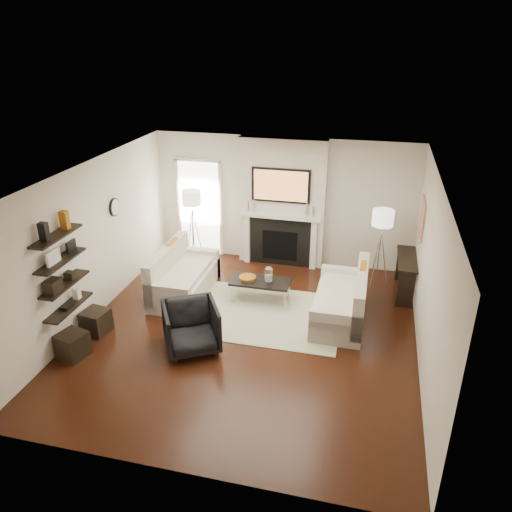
% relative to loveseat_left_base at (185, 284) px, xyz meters
% --- Properties ---
extents(room_envelope, '(6.00, 6.00, 6.00)m').
position_rel_loveseat_left_base_xyz_m(room_envelope, '(1.51, -1.03, 1.14)').
color(room_envelope, black).
rests_on(room_envelope, ground).
extents(chimney_breast, '(1.80, 0.25, 2.70)m').
position_rel_loveseat_left_base_xyz_m(chimney_breast, '(1.51, 1.84, 1.14)').
color(chimney_breast, silver).
rests_on(chimney_breast, floor).
extents(fireplace_surround, '(1.30, 0.02, 1.04)m').
position_rel_loveseat_left_base_xyz_m(fireplace_surround, '(1.51, 1.71, 0.31)').
color(fireplace_surround, black).
rests_on(fireplace_surround, floor).
extents(firebox, '(0.75, 0.02, 0.65)m').
position_rel_loveseat_left_base_xyz_m(firebox, '(1.51, 1.70, 0.24)').
color(firebox, black).
rests_on(firebox, floor).
extents(mantel_pilaster_l, '(0.12, 0.08, 1.10)m').
position_rel_loveseat_left_base_xyz_m(mantel_pilaster_l, '(0.79, 1.68, 0.34)').
color(mantel_pilaster_l, white).
rests_on(mantel_pilaster_l, floor).
extents(mantel_pilaster_r, '(0.12, 0.08, 1.10)m').
position_rel_loveseat_left_base_xyz_m(mantel_pilaster_r, '(2.23, 1.68, 0.34)').
color(mantel_pilaster_r, white).
rests_on(mantel_pilaster_r, floor).
extents(mantel_shelf, '(1.70, 0.18, 0.07)m').
position_rel_loveseat_left_base_xyz_m(mantel_shelf, '(1.51, 1.66, 0.91)').
color(mantel_shelf, white).
rests_on(mantel_shelf, chimney_breast).
extents(tv_body, '(1.20, 0.06, 0.70)m').
position_rel_loveseat_left_base_xyz_m(tv_body, '(1.51, 1.68, 1.57)').
color(tv_body, black).
rests_on(tv_body, chimney_breast).
extents(tv_screen, '(1.10, 0.00, 0.62)m').
position_rel_loveseat_left_base_xyz_m(tv_screen, '(1.51, 1.65, 1.57)').
color(tv_screen, '#BF723F').
rests_on(tv_screen, tv_body).
extents(candlestick_l_tall, '(0.04, 0.04, 0.30)m').
position_rel_loveseat_left_base_xyz_m(candlestick_l_tall, '(0.96, 1.67, 1.09)').
color(candlestick_l_tall, silver).
rests_on(candlestick_l_tall, mantel_shelf).
extents(candlestick_l_short, '(0.04, 0.04, 0.24)m').
position_rel_loveseat_left_base_xyz_m(candlestick_l_short, '(0.83, 1.67, 1.06)').
color(candlestick_l_short, silver).
rests_on(candlestick_l_short, mantel_shelf).
extents(candlestick_r_tall, '(0.04, 0.04, 0.30)m').
position_rel_loveseat_left_base_xyz_m(candlestick_r_tall, '(2.06, 1.67, 1.09)').
color(candlestick_r_tall, silver).
rests_on(candlestick_r_tall, mantel_shelf).
extents(candlestick_r_short, '(0.04, 0.04, 0.24)m').
position_rel_loveseat_left_base_xyz_m(candlestick_r_short, '(2.19, 1.67, 1.06)').
color(candlestick_r_short, silver).
rests_on(candlestick_r_short, mantel_shelf).
extents(hallway_panel, '(0.90, 0.02, 2.10)m').
position_rel_loveseat_left_base_xyz_m(hallway_panel, '(-0.34, 1.95, 0.84)').
color(hallway_panel, white).
rests_on(hallway_panel, floor).
extents(door_trim_l, '(0.06, 0.06, 2.16)m').
position_rel_loveseat_left_base_xyz_m(door_trim_l, '(-0.82, 1.93, 0.84)').
color(door_trim_l, white).
rests_on(door_trim_l, floor).
extents(door_trim_r, '(0.06, 0.06, 2.16)m').
position_rel_loveseat_left_base_xyz_m(door_trim_r, '(0.14, 1.93, 0.84)').
color(door_trim_r, white).
rests_on(door_trim_r, floor).
extents(door_trim_top, '(1.02, 0.06, 0.06)m').
position_rel_loveseat_left_base_xyz_m(door_trim_top, '(-0.34, 1.93, 1.92)').
color(door_trim_top, white).
rests_on(door_trim_top, wall_back).
extents(rug, '(2.60, 2.00, 0.01)m').
position_rel_loveseat_left_base_xyz_m(rug, '(1.72, -0.40, -0.20)').
color(rug, '#B5B094').
rests_on(rug, floor).
extents(loveseat_left_base, '(0.85, 1.80, 0.42)m').
position_rel_loveseat_left_base_xyz_m(loveseat_left_base, '(0.00, 0.00, 0.00)').
color(loveseat_left_base, beige).
rests_on(loveseat_left_base, floor).
extents(loveseat_left_back, '(0.18, 1.80, 0.80)m').
position_rel_loveseat_left_base_xyz_m(loveseat_left_back, '(-0.33, 0.00, 0.32)').
color(loveseat_left_back, beige).
rests_on(loveseat_left_back, floor).
extents(loveseat_left_arm_n, '(0.85, 0.18, 0.60)m').
position_rel_loveseat_left_base_xyz_m(loveseat_left_arm_n, '(0.00, -0.81, 0.09)').
color(loveseat_left_arm_n, beige).
rests_on(loveseat_left_arm_n, floor).
extents(loveseat_left_arm_s, '(0.85, 0.18, 0.60)m').
position_rel_loveseat_left_base_xyz_m(loveseat_left_arm_s, '(0.00, 0.81, 0.09)').
color(loveseat_left_arm_s, beige).
rests_on(loveseat_left_arm_s, floor).
extents(loveseat_left_cushion, '(0.63, 1.44, 0.10)m').
position_rel_loveseat_left_base_xyz_m(loveseat_left_cushion, '(0.05, 0.00, 0.26)').
color(loveseat_left_cushion, beige).
rests_on(loveseat_left_cushion, loveseat_left_base).
extents(pillow_left_orange, '(0.10, 0.42, 0.42)m').
position_rel_loveseat_left_base_xyz_m(pillow_left_orange, '(-0.33, 0.30, 0.52)').
color(pillow_left_orange, '#A86114').
rests_on(pillow_left_orange, loveseat_left_cushion).
extents(pillow_left_charcoal, '(0.10, 0.40, 0.40)m').
position_rel_loveseat_left_base_xyz_m(pillow_left_charcoal, '(-0.33, -0.30, 0.51)').
color(pillow_left_charcoal, black).
rests_on(pillow_left_charcoal, loveseat_left_cushion).
extents(loveseat_right_base, '(0.85, 1.80, 0.42)m').
position_rel_loveseat_left_base_xyz_m(loveseat_right_base, '(2.96, -0.21, 0.00)').
color(loveseat_right_base, beige).
rests_on(loveseat_right_base, floor).
extents(loveseat_right_back, '(0.18, 1.80, 0.80)m').
position_rel_loveseat_left_base_xyz_m(loveseat_right_back, '(3.29, -0.21, 0.32)').
color(loveseat_right_back, beige).
rests_on(loveseat_right_back, floor).
extents(loveseat_right_arm_n, '(0.85, 0.18, 0.60)m').
position_rel_loveseat_left_base_xyz_m(loveseat_right_arm_n, '(2.96, -1.02, 0.09)').
color(loveseat_right_arm_n, beige).
rests_on(loveseat_right_arm_n, floor).
extents(loveseat_right_arm_s, '(0.85, 0.18, 0.60)m').
position_rel_loveseat_left_base_xyz_m(loveseat_right_arm_s, '(2.96, 0.60, 0.09)').
color(loveseat_right_arm_s, beige).
rests_on(loveseat_right_arm_s, floor).
extents(loveseat_right_cushion, '(0.63, 1.44, 0.10)m').
position_rel_loveseat_left_base_xyz_m(loveseat_right_cushion, '(2.91, -0.21, 0.26)').
color(loveseat_right_cushion, beige).
rests_on(loveseat_right_cushion, loveseat_right_base).
extents(pillow_right_orange, '(0.10, 0.42, 0.42)m').
position_rel_loveseat_left_base_xyz_m(pillow_right_orange, '(3.29, 0.09, 0.52)').
color(pillow_right_orange, '#A86114').
rests_on(pillow_right_orange, loveseat_right_cushion).
extents(pillow_right_charcoal, '(0.10, 0.40, 0.40)m').
position_rel_loveseat_left_base_xyz_m(pillow_right_charcoal, '(3.29, -0.51, 0.51)').
color(pillow_right_charcoal, black).
rests_on(pillow_right_charcoal, loveseat_right_cushion).
extents(coffee_table, '(1.10, 0.55, 0.04)m').
position_rel_loveseat_left_base_xyz_m(coffee_table, '(1.47, 0.08, 0.19)').
color(coffee_table, black).
rests_on(coffee_table, floor).
extents(coffee_leg_nw, '(0.02, 0.02, 0.38)m').
position_rel_loveseat_left_base_xyz_m(coffee_leg_nw, '(0.97, -0.14, -0.02)').
color(coffee_leg_nw, silver).
rests_on(coffee_leg_nw, floor).
extents(coffee_leg_ne, '(0.02, 0.02, 0.38)m').
position_rel_loveseat_left_base_xyz_m(coffee_leg_ne, '(1.97, -0.14, -0.02)').
color(coffee_leg_ne, silver).
rests_on(coffee_leg_ne, floor).
extents(coffee_leg_sw, '(0.02, 0.02, 0.38)m').
position_rel_loveseat_left_base_xyz_m(coffee_leg_sw, '(0.97, 0.30, -0.02)').
color(coffee_leg_sw, silver).
rests_on(coffee_leg_sw, floor).
extents(coffee_leg_se, '(0.02, 0.02, 0.38)m').
position_rel_loveseat_left_base_xyz_m(coffee_leg_se, '(1.97, 0.30, -0.02)').
color(coffee_leg_se, silver).
rests_on(coffee_leg_se, floor).
extents(hurricane_glass, '(0.15, 0.15, 0.26)m').
position_rel_loveseat_left_base_xyz_m(hurricane_glass, '(1.62, 0.08, 0.35)').
color(hurricane_glass, white).
rests_on(hurricane_glass, coffee_table).
extents(hurricane_candle, '(0.09, 0.09, 0.14)m').
position_rel_loveseat_left_base_xyz_m(hurricane_candle, '(1.62, 0.08, 0.29)').
color(hurricane_candle, white).
rests_on(hurricane_candle, coffee_table).
extents(copper_bowl, '(0.32, 0.32, 0.05)m').
position_rel_loveseat_left_base_xyz_m(copper_bowl, '(1.22, 0.08, 0.24)').
color(copper_bowl, '#B2701D').
rests_on(copper_bowl, coffee_table).
extents(armchair, '(1.09, 1.07, 0.84)m').
position_rel_loveseat_left_base_xyz_m(armchair, '(0.76, -1.67, 0.21)').
color(armchair, black).
rests_on(armchair, floor).
extents(lamp_left_post, '(0.02, 0.02, 1.20)m').
position_rel_loveseat_left_base_xyz_m(lamp_left_post, '(-0.34, 1.46, 0.39)').
color(lamp_left_post, silver).
rests_on(lamp_left_post, floor).
extents(lamp_left_shade, '(0.40, 0.40, 0.30)m').
position_rel_loveseat_left_base_xyz_m(lamp_left_shade, '(-0.34, 1.46, 1.24)').
color(lamp_left_shade, white).
rests_on(lamp_left_shade, lamp_left_post).
extents(lamp_left_leg_a, '(0.25, 0.02, 1.23)m').
position_rel_loveseat_left_base_xyz_m(lamp_left_leg_a, '(-0.23, 1.46, 0.39)').
color(lamp_left_leg_a, silver).
rests_on(lamp_left_leg_a, floor).
extents(lamp_left_leg_b, '(0.14, 0.22, 1.23)m').
position_rel_loveseat_left_base_xyz_m(lamp_left_leg_b, '(-0.40, 1.56, 0.39)').
color(lamp_left_leg_b, silver).
rests_on(lamp_left_leg_b, floor).
extents(lamp_left_leg_c, '(0.14, 0.22, 1.23)m').
position_rel_loveseat_left_base_xyz_m(lamp_left_leg_c, '(-0.40, 1.37, 0.39)').
color(lamp_left_leg_c, silver).
rests_on(lamp_left_leg_c, floor).
extents(lamp_right_post, '(0.02, 0.02, 1.20)m').
position_rel_loveseat_left_base_xyz_m(lamp_right_post, '(3.56, 1.16, 0.39)').
color(lamp_right_post, silver).
rests_on(lamp_right_post, floor).
extents(lamp_right_shade, '(0.40, 0.40, 0.30)m').
position_rel_loveseat_left_base_xyz_m(lamp_right_shade, '(3.56, 1.16, 1.24)').
color(lamp_right_shade, white).
rests_on(lamp_right_shade, lamp_right_post).
extents(lamp_right_leg_a, '(0.25, 0.02, 1.23)m').
position_rel_loveseat_left_base_xyz_m(lamp_right_leg_a, '(3.67, 1.16, 0.39)').
color(lamp_right_leg_a, silver).
rests_on(lamp_right_leg_a, floor).
extents(lamp_right_leg_b, '(0.14, 0.22, 1.23)m').
position_rel_loveseat_left_base_xyz_m(lamp_right_leg_b, '(3.50, 1.25, 0.39)').
color(lamp_right_leg_b, silver).
rests_on(lamp_right_leg_b, floor).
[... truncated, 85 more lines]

